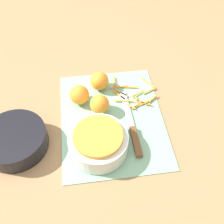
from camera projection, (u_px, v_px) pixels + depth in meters
name	position (u px, v px, depth m)	size (l,w,h in m)	color
ground_plane	(112.00, 118.00, 0.91)	(4.00, 4.00, 0.00)	#9E754C
cutting_board	(112.00, 118.00, 0.91)	(0.45, 0.35, 0.01)	#84B793
bowl_speckled	(98.00, 142.00, 0.80)	(0.18, 0.18, 0.08)	silver
bowl_dark	(15.00, 140.00, 0.82)	(0.20, 0.20, 0.06)	black
knife	(134.00, 133.00, 0.86)	(0.28, 0.03, 0.02)	brown
orange_left	(79.00, 95.00, 0.93)	(0.07, 0.07, 0.07)	orange
orange_right	(99.00, 81.00, 0.97)	(0.07, 0.07, 0.07)	orange
orange_back	(100.00, 104.00, 0.90)	(0.07, 0.07, 0.07)	orange
peel_pile	(134.00, 95.00, 0.97)	(0.18, 0.17, 0.01)	orange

